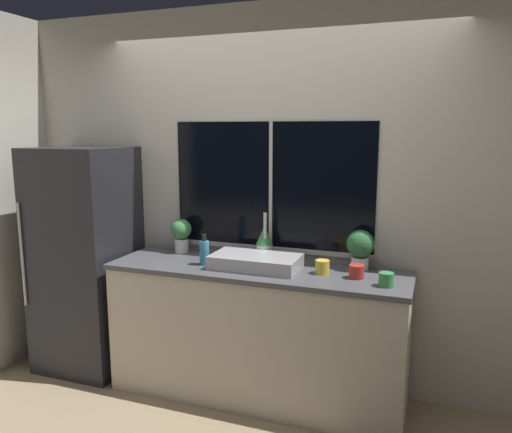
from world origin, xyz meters
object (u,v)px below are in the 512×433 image
object	(u,v)px
mug_yellow	(322,267)
sink	(256,261)
potted_plant_right	(360,247)
soap_bottle	(204,252)
mug_red	(357,272)
potted_plant_left	(181,233)
mug_green	(386,280)
refrigerator	(87,259)
potted_plant_center	(264,243)

from	to	relation	value
mug_yellow	sink	bearing A→B (deg)	-177.01
potted_plant_right	soap_bottle	xyz separation A→B (m)	(-1.02, -0.25, -0.07)
sink	mug_yellow	world-z (taller)	sink
mug_yellow	mug_red	distance (m)	0.22
potted_plant_left	mug_yellow	size ratio (longest dim) A/B	2.81
mug_yellow	soap_bottle	bearing A→B (deg)	-175.41
mug_red	sink	bearing A→B (deg)	-179.98
soap_bottle	mug_green	world-z (taller)	soap_bottle
refrigerator	mug_green	xyz separation A→B (m)	(2.26, -0.13, 0.11)
potted_plant_right	soap_bottle	size ratio (longest dim) A/B	1.24
sink	soap_bottle	world-z (taller)	sink
mug_green	refrigerator	bearing A→B (deg)	176.78
sink	potted_plant_left	size ratio (longest dim) A/B	2.29
mug_green	mug_yellow	distance (m)	0.43
potted_plant_left	mug_red	distance (m)	1.36
mug_red	potted_plant_center	bearing A→B (deg)	162.82
potted_plant_left	soap_bottle	size ratio (longest dim) A/B	1.20
soap_bottle	potted_plant_center	bearing A→B (deg)	36.03
soap_bottle	mug_yellow	bearing A→B (deg)	4.59
refrigerator	mug_green	world-z (taller)	refrigerator
refrigerator	sink	xyz separation A→B (m)	(1.40, -0.02, 0.12)
soap_bottle	mug_yellow	world-z (taller)	soap_bottle
potted_plant_center	mug_red	bearing A→B (deg)	-17.18
sink	mug_red	bearing A→B (deg)	0.02
potted_plant_left	soap_bottle	distance (m)	0.41
potted_plant_left	mug_green	size ratio (longest dim) A/B	2.91
mug_yellow	potted_plant_right	bearing A→B (deg)	41.75
soap_bottle	mug_green	distance (m)	1.22
potted_plant_center	mug_green	bearing A→B (deg)	-19.92
potted_plant_center	soap_bottle	size ratio (longest dim) A/B	1.16
refrigerator	mug_green	bearing A→B (deg)	-3.22
soap_bottle	mug_green	size ratio (longest dim) A/B	2.42
refrigerator	mug_yellow	world-z (taller)	refrigerator
potted_plant_center	mug_red	world-z (taller)	potted_plant_center
mug_yellow	refrigerator	bearing A→B (deg)	-179.96
potted_plant_left	potted_plant_center	distance (m)	0.66
potted_plant_left	soap_bottle	xyz separation A→B (m)	(0.31, -0.25, -0.06)
potted_plant_right	mug_red	world-z (taller)	potted_plant_right
soap_bottle	mug_red	world-z (taller)	soap_bottle
potted_plant_center	mug_red	size ratio (longest dim) A/B	2.65
potted_plant_left	potted_plant_right	size ratio (longest dim) A/B	0.97
refrigerator	potted_plant_center	size ratio (longest dim) A/B	6.92
sink	mug_green	size ratio (longest dim) A/B	6.67
refrigerator	mug_yellow	size ratio (longest dim) A/B	18.79
refrigerator	potted_plant_right	xyz separation A→B (m)	(2.06, 0.19, 0.22)
potted_plant_right	potted_plant_left	bearing A→B (deg)	-180.00
potted_plant_left	mug_yellow	xyz separation A→B (m)	(1.12, -0.19, -0.10)
potted_plant_left	mug_green	world-z (taller)	potted_plant_left
soap_bottle	mug_green	xyz separation A→B (m)	(1.22, -0.06, -0.05)
refrigerator	potted_plant_right	distance (m)	2.08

